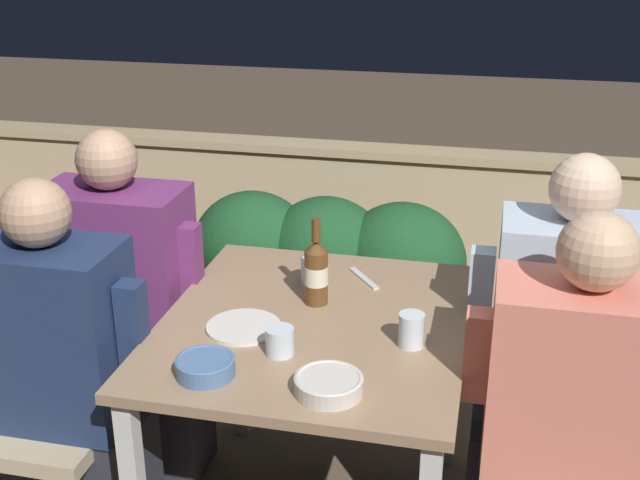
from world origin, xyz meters
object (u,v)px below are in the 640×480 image
at_px(chair_left_far, 76,319).
at_px(potted_plant, 123,257).
at_px(person_blue_shirt, 551,357).
at_px(chair_left_near, 7,379).
at_px(person_coral_top, 558,433).
at_px(person_purple_stripe, 131,310).
at_px(person_navy_jumper, 69,375).
at_px(chair_right_far, 622,386).
at_px(beer_bottle, 316,271).

height_order(chair_left_far, potted_plant, chair_left_far).
bearing_deg(person_blue_shirt, chair_left_near, -166.93).
distance_m(person_coral_top, person_blue_shirt, 0.34).
bearing_deg(person_coral_top, person_blue_shirt, 91.15).
bearing_deg(chair_left_near, potted_plant, 98.95).
height_order(person_purple_stripe, potted_plant, person_purple_stripe).
xyz_separation_m(person_navy_jumper, potted_plant, (-0.39, 1.12, -0.14)).
relative_size(chair_left_near, person_blue_shirt, 0.75).
relative_size(chair_left_far, person_blue_shirt, 0.75).
distance_m(person_purple_stripe, chair_right_far, 1.55).
xyz_separation_m(chair_left_near, potted_plant, (-0.18, 1.12, -0.10)).
bearing_deg(potted_plant, chair_left_far, -75.45).
bearing_deg(beer_bottle, person_navy_jumper, -154.18).
bearing_deg(beer_bottle, chair_right_far, 2.83).
bearing_deg(beer_bottle, person_coral_top, -23.07).
bearing_deg(chair_right_far, person_blue_shirt, -180.00).
distance_m(person_purple_stripe, beer_bottle, 0.69).
height_order(chair_left_near, person_navy_jumper, person_navy_jumper).
bearing_deg(chair_left_near, person_purple_stripe, 60.56).
xyz_separation_m(person_navy_jumper, chair_right_far, (1.56, 0.36, -0.04)).
bearing_deg(person_navy_jumper, person_purple_stripe, 88.25).
xyz_separation_m(person_navy_jumper, person_purple_stripe, (0.01, 0.39, 0.01)).
relative_size(chair_right_far, potted_plant, 1.26).
bearing_deg(beer_bottle, person_blue_shirt, 3.67).
xyz_separation_m(chair_right_far, person_blue_shirt, (-0.21, -0.00, 0.07)).
relative_size(person_blue_shirt, potted_plant, 1.67).
xyz_separation_m(chair_left_far, chair_right_far, (1.75, -0.03, 0.00)).
relative_size(person_purple_stripe, chair_right_far, 1.31).
bearing_deg(person_coral_top, person_navy_jumper, -179.21).
bearing_deg(chair_left_far, person_purple_stripe, -0.00).
xyz_separation_m(person_purple_stripe, chair_right_far, (1.55, -0.03, -0.06)).
bearing_deg(person_purple_stripe, person_coral_top, -15.42).
bearing_deg(potted_plant, person_coral_top, -32.34).
distance_m(chair_left_far, beer_bottle, 0.91).
bearing_deg(person_purple_stripe, beer_bottle, -6.42).
relative_size(chair_left_far, person_coral_top, 0.78).
distance_m(person_purple_stripe, potted_plant, 0.85).
height_order(chair_left_near, person_purple_stripe, person_purple_stripe).
height_order(person_purple_stripe, beer_bottle, person_purple_stripe).
bearing_deg(person_purple_stripe, person_blue_shirt, -1.20).
bearing_deg(person_navy_jumper, beer_bottle, 25.82).
relative_size(person_purple_stripe, potted_plant, 1.65).
relative_size(chair_left_far, person_purple_stripe, 0.76).
height_order(chair_left_near, person_blue_shirt, person_blue_shirt).
bearing_deg(chair_left_far, person_coral_top, -13.45).
bearing_deg(potted_plant, chair_left_near, -81.05).
height_order(beer_bottle, potted_plant, beer_bottle).
bearing_deg(person_blue_shirt, chair_right_far, 0.00).
bearing_deg(chair_right_far, potted_plant, 158.63).
bearing_deg(person_purple_stripe, chair_left_near, -119.44).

